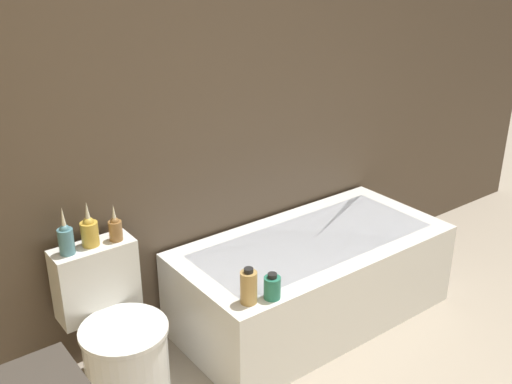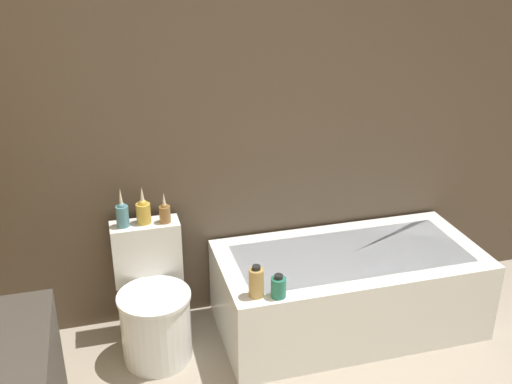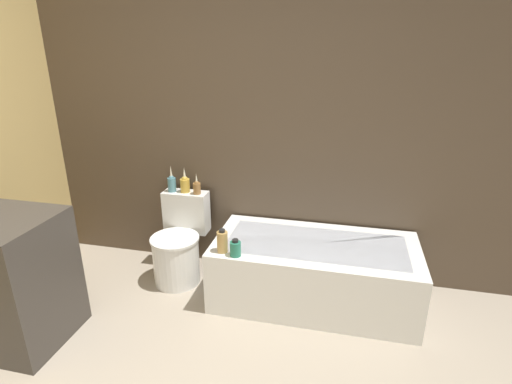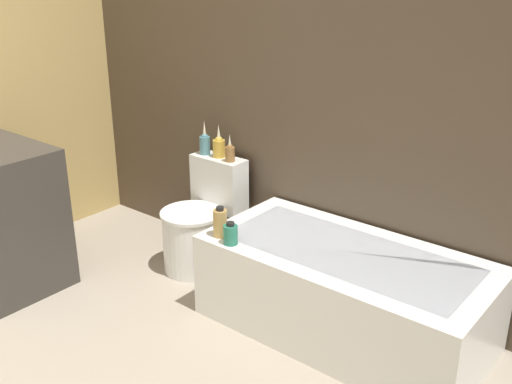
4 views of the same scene
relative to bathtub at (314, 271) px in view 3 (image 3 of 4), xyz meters
The scene contains 9 objects.
wall_back_tiled 1.35m from the bathtub, 150.30° to the left, with size 6.40×0.06×2.60m.
bathtub is the anchor object (origin of this frame).
toilet 1.12m from the bathtub, behind, with size 0.39×0.54×0.70m.
vanity_counter 2.14m from the bathtub, 155.95° to the right, with size 0.79×0.58×0.87m.
vase_gold 1.37m from the bathtub, 168.45° to the left, with size 0.07×0.07×0.22m.
vase_silver 1.27m from the bathtub, 166.73° to the left, with size 0.08×0.08×0.21m.
vase_bronze 1.16m from the bathtub, 166.51° to the left, with size 0.06×0.06×0.18m.
shampoo_bottle_tall 0.76m from the bathtub, 156.79° to the right, with size 0.08×0.08×0.17m.
shampoo_bottle_short 0.68m from the bathtub, 149.86° to the right, with size 0.08×0.08×0.13m.
Camera 3 is at (0.90, -0.93, 1.87)m, focal length 28.00 mm.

